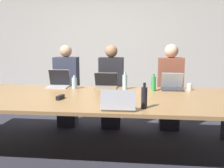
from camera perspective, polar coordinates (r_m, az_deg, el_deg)
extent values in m
plane|color=#2D2D38|center=(3.53, -5.72, -14.75)|extent=(24.00, 24.00, 0.00)
cube|color=beige|center=(5.68, -0.76, 9.02)|extent=(12.00, 0.06, 2.80)
cube|color=#9E7547|center=(3.30, -5.93, -3.09)|extent=(4.29, 1.56, 0.04)
cylinder|color=#4C4C51|center=(4.11, 24.26, -6.78)|extent=(0.08, 0.08, 0.71)
cube|color=#B7B7BC|center=(3.99, -12.28, -0.64)|extent=(0.33, 0.26, 0.02)
cube|color=#B7B7BC|center=(4.06, -11.89, 1.51)|extent=(0.33, 0.08, 0.25)
cube|color=black|center=(4.05, -11.94, 1.44)|extent=(0.33, 0.08, 0.25)
cube|color=#2D2D38|center=(4.47, -10.10, -6.51)|extent=(0.32, 0.24, 0.45)
cube|color=#33384C|center=(4.35, -10.33, 1.12)|extent=(0.40, 0.24, 0.75)
sphere|color=tan|center=(4.31, -10.52, 7.42)|extent=(0.20, 0.20, 0.20)
cylinder|color=#ADD1E0|center=(3.84, -8.59, 0.19)|extent=(0.08, 0.08, 0.17)
cylinder|color=#ADD1E0|center=(3.82, -8.63, 1.69)|extent=(0.04, 0.04, 0.04)
cube|color=#333338|center=(3.81, 13.62, -1.17)|extent=(0.32, 0.25, 0.02)
cube|color=#333338|center=(3.87, 13.54, 0.94)|extent=(0.33, 0.12, 0.24)
cube|color=silver|center=(3.86, 13.55, 0.85)|extent=(0.32, 0.11, 0.23)
cube|color=#2D2D38|center=(4.34, 12.89, -7.10)|extent=(0.32, 0.24, 0.45)
cube|color=brown|center=(4.21, 13.19, 0.75)|extent=(0.40, 0.24, 0.75)
sphere|color=beige|center=(4.17, 13.45, 7.38)|extent=(0.22, 0.22, 0.22)
cylinder|color=white|center=(3.84, 17.29, -0.67)|extent=(0.07, 0.07, 0.10)
cylinder|color=green|center=(3.66, 9.45, 0.00)|extent=(0.07, 0.07, 0.20)
cylinder|color=green|center=(3.64, 9.51, 1.93)|extent=(0.03, 0.03, 0.04)
cube|color=gray|center=(3.85, -1.49, -0.79)|extent=(0.35, 0.22, 0.02)
cube|color=gray|center=(3.90, -1.34, 1.12)|extent=(0.36, 0.10, 0.21)
cube|color=black|center=(3.90, -1.36, 1.03)|extent=(0.35, 0.10, 0.21)
cube|color=#2D2D38|center=(4.30, -0.16, -7.01)|extent=(0.32, 0.24, 0.45)
cube|color=#232328|center=(4.17, -0.16, 0.92)|extent=(0.40, 0.24, 0.75)
sphere|color=#9E7051|center=(4.13, -0.16, 7.50)|extent=(0.20, 0.20, 0.20)
cylinder|color=#ADD1E0|center=(3.74, 2.95, 0.45)|extent=(0.07, 0.07, 0.22)
cylinder|color=#ADD1E0|center=(3.73, 2.97, 2.46)|extent=(0.03, 0.03, 0.05)
cube|color=#B7B7BC|center=(2.65, 1.52, -5.55)|extent=(0.35, 0.20, 0.02)
cube|color=#B7B7BC|center=(2.53, 1.36, -3.67)|extent=(0.36, 0.05, 0.20)
cube|color=silver|center=(2.54, 1.38, -3.66)|extent=(0.35, 0.05, 0.20)
cylinder|color=black|center=(2.68, 7.37, -3.15)|extent=(0.07, 0.07, 0.23)
cylinder|color=black|center=(2.65, 7.43, -0.22)|extent=(0.03, 0.03, 0.05)
cube|color=black|center=(3.16, -11.74, -2.99)|extent=(0.07, 0.16, 0.05)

